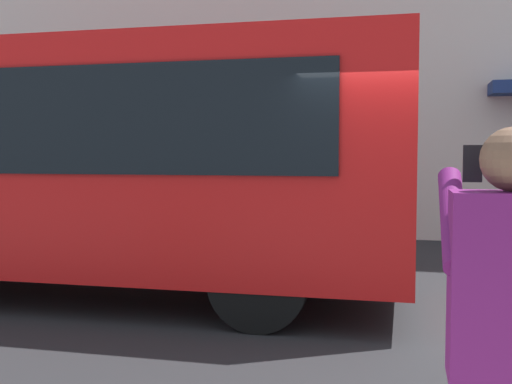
# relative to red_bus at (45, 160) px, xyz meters

# --- Properties ---
(ground_plane) EXTENTS (60.00, 60.00, 0.00)m
(ground_plane) POSITION_rel_red_bus_xyz_m (-4.67, 0.39, -1.68)
(ground_plane) COLOR #232326
(red_bus) EXTENTS (9.05, 2.54, 3.08)m
(red_bus) POSITION_rel_red_bus_xyz_m (0.00, 0.00, 0.00)
(red_bus) COLOR red
(red_bus) RESTS_ON ground_plane
(pedestrian_photographer) EXTENTS (0.53, 0.52, 1.70)m
(pedestrian_photographer) POSITION_rel_red_bus_xyz_m (-4.77, 4.74, -0.54)
(pedestrian_photographer) COLOR #2D2D33
(pedestrian_photographer) RESTS_ON sidewalk_curb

